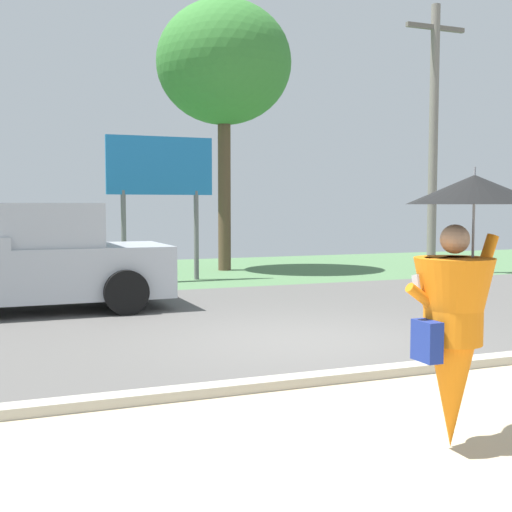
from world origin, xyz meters
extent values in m
cube|color=#565451|center=(0.00, 2.00, -0.05)|extent=(40.00, 8.00, 0.10)
cube|color=#4F764B|center=(0.00, 10.00, -0.05)|extent=(40.00, 8.00, 0.10)
cube|color=#B2AD9E|center=(0.00, -2.00, 0.05)|extent=(40.00, 0.24, 0.10)
cone|color=orange|center=(-0.80, -4.02, 0.73)|extent=(0.60, 0.60, 1.45)
cylinder|color=orange|center=(-0.80, -4.02, 1.12)|extent=(0.44, 0.44, 0.65)
sphere|color=tan|center=(-0.80, -4.02, 1.59)|extent=(0.22, 0.22, 0.22)
cylinder|color=orange|center=(-0.52, -4.02, 1.40)|extent=(0.24, 0.09, 0.45)
cylinder|color=orange|center=(-1.06, -4.00, 1.16)|extent=(0.29, 0.08, 0.24)
cylinder|color=gray|center=(-0.63, -4.02, 1.62)|extent=(0.02, 0.02, 0.75)
cone|color=black|center=(-0.63, -4.02, 1.96)|extent=(1.01, 1.01, 0.22)
cylinder|color=gray|center=(-0.63, -4.02, 2.08)|extent=(0.02, 0.02, 0.10)
cube|color=#B7B7BC|center=(-1.10, -3.97, 1.25)|extent=(0.02, 0.11, 0.16)
cube|color=navy|center=(-1.07, -4.07, 0.85)|extent=(0.12, 0.24, 0.30)
cube|color=#ADB2BA|center=(-3.62, 4.14, 0.68)|extent=(5.20, 2.00, 0.90)
cube|color=#ADB2BA|center=(-3.12, 4.14, 1.43)|extent=(1.80, 1.84, 0.90)
cube|color=#2D3842|center=(-2.27, 4.14, 1.43)|extent=(0.10, 1.70, 0.77)
cylinder|color=black|center=(-1.92, 5.14, 0.38)|extent=(0.76, 0.28, 0.76)
cylinder|color=black|center=(-1.92, 3.14, 0.38)|extent=(0.76, 0.28, 0.76)
cylinder|color=gray|center=(7.11, 6.99, 3.57)|extent=(0.24, 0.24, 7.15)
cube|color=#666056|center=(7.11, 6.99, 6.55)|extent=(1.80, 0.12, 0.12)
cylinder|color=slate|center=(-1.06, 7.88, 1.10)|extent=(0.12, 0.12, 2.20)
cylinder|color=slate|center=(0.74, 7.88, 1.10)|extent=(0.12, 0.12, 2.20)
cube|color=#1E72B2|center=(-0.16, 7.88, 2.80)|extent=(2.60, 0.10, 1.40)
cylinder|color=brown|center=(2.17, 9.89, 2.31)|extent=(0.36, 0.36, 4.62)
ellipsoid|color=#387F33|center=(2.17, 9.89, 5.81)|extent=(3.76, 3.76, 3.42)
camera|label=1|loc=(-4.02, -8.11, 1.84)|focal=47.01mm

